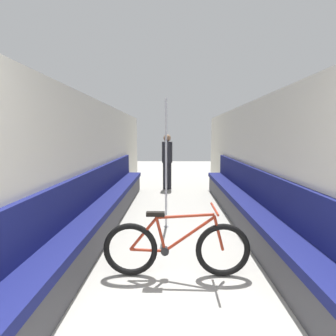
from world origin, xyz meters
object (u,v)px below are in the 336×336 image
(bench_seat_row_right, at_px, (247,207))
(grab_pole_near, at_px, (166,166))
(bench_seat_row_left, at_px, (106,207))
(bicycle, at_px, (176,248))
(passenger_standing, at_px, (167,161))

(bench_seat_row_right, xyz_separation_m, grab_pole_near, (-1.37, -0.03, 0.71))
(grab_pole_near, bearing_deg, bench_seat_row_right, 1.11)
(bench_seat_row_left, xyz_separation_m, bench_seat_row_right, (2.41, 0.00, 0.00))
(grab_pole_near, bearing_deg, bicycle, -84.58)
(bench_seat_row_left, bearing_deg, bicycle, -53.31)
(bench_seat_row_right, height_order, passenger_standing, passenger_standing)
(bicycle, bearing_deg, passenger_standing, 81.79)
(bicycle, bearing_deg, grab_pole_near, 84.88)
(bench_seat_row_left, relative_size, bicycle, 3.82)
(bench_seat_row_right, distance_m, passenger_standing, 3.51)
(bench_seat_row_right, relative_size, bicycle, 3.82)
(bench_seat_row_left, height_order, passenger_standing, passenger_standing)
(bicycle, xyz_separation_m, grab_pole_near, (-0.15, 1.57, 0.73))
(bicycle, distance_m, grab_pole_near, 1.73)
(bench_seat_row_right, bearing_deg, passenger_standing, 113.97)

